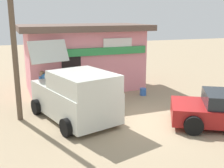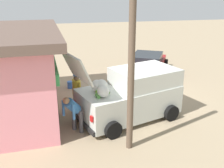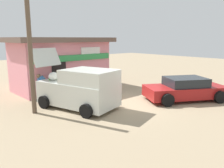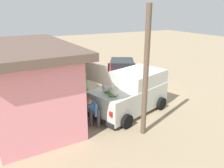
# 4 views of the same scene
# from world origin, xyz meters

# --- Properties ---
(ground_plane) EXTENTS (60.00, 60.00, 0.00)m
(ground_plane) POSITION_xyz_m (0.00, 0.00, 0.00)
(ground_plane) COLOR #9E896B
(storefront_bar) EXTENTS (6.75, 4.02, 3.39)m
(storefront_bar) POSITION_xyz_m (-1.35, 5.61, 1.75)
(storefront_bar) COLOR pink
(storefront_bar) RESTS_ON ground_plane
(delivery_van) EXTENTS (3.11, 4.59, 2.83)m
(delivery_van) POSITION_xyz_m (-2.75, 1.16, 0.96)
(delivery_van) COLOR silver
(delivery_van) RESTS_ON ground_plane
(parked_sedan) EXTENTS (4.68, 3.69, 1.25)m
(parked_sedan) POSITION_xyz_m (2.41, -1.35, 0.60)
(parked_sedan) COLOR maroon
(parked_sedan) RESTS_ON ground_plane
(vendor_standing) EXTENTS (0.52, 0.46, 1.61)m
(vendor_standing) POSITION_xyz_m (-1.78, 3.20, 0.92)
(vendor_standing) COLOR #726047
(vendor_standing) RESTS_ON ground_plane
(customer_bending) EXTENTS (0.71, 0.72, 1.47)m
(customer_bending) POSITION_xyz_m (-3.52, 3.48, 0.89)
(customer_bending) COLOR #4C4C51
(customer_bending) RESTS_ON ground_plane
(unloaded_banana_pile) EXTENTS (0.70, 0.65, 0.42)m
(unloaded_banana_pile) POSITION_xyz_m (-3.81, 4.48, 0.19)
(unloaded_banana_pile) COLOR silver
(unloaded_banana_pile) RESTS_ON ground_plane
(paint_bucket) EXTENTS (0.31, 0.31, 0.36)m
(paint_bucket) POSITION_xyz_m (1.06, 3.30, 0.18)
(paint_bucket) COLOR blue
(paint_bucket) RESTS_ON ground_plane
(utility_pole) EXTENTS (0.20, 0.20, 4.97)m
(utility_pole) POSITION_xyz_m (-4.78, 1.83, 2.48)
(utility_pole) COLOR brown
(utility_pole) RESTS_ON ground_plane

